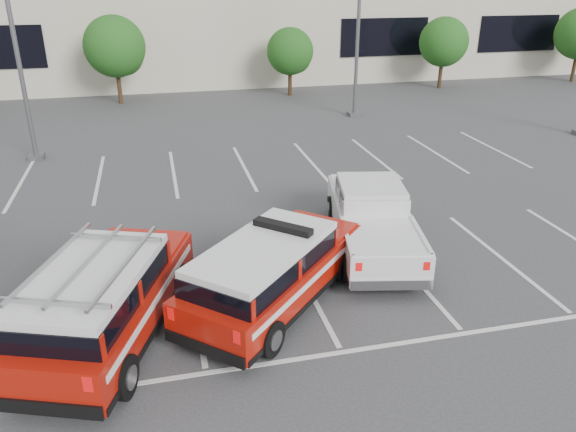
# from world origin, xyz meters

# --- Properties ---
(ground) EXTENTS (120.00, 120.00, 0.00)m
(ground) POSITION_xyz_m (0.00, 0.00, 0.00)
(ground) COLOR #373739
(ground) RESTS_ON ground
(stall_markings) EXTENTS (23.00, 15.00, 0.01)m
(stall_markings) POSITION_xyz_m (0.00, 4.50, 0.01)
(stall_markings) COLOR silver
(stall_markings) RESTS_ON ground
(convention_building) EXTENTS (60.00, 16.99, 13.20)m
(convention_building) POSITION_xyz_m (0.18, 31.86, 4.72)
(convention_building) COLOR beige
(convention_building) RESTS_ON ground
(tree_mid_left) EXTENTS (3.37, 3.37, 4.85)m
(tree_mid_left) POSITION_xyz_m (-4.91, 22.05, 3.04)
(tree_mid_left) COLOR #3F2B19
(tree_mid_left) RESTS_ON ground
(tree_mid_right) EXTENTS (2.77, 2.77, 3.99)m
(tree_mid_right) POSITION_xyz_m (5.09, 22.05, 2.50)
(tree_mid_right) COLOR #3F2B19
(tree_mid_right) RESTS_ON ground
(tree_right) EXTENTS (3.07, 3.07, 4.42)m
(tree_right) POSITION_xyz_m (15.09, 22.05, 2.77)
(tree_right) COLOR #3F2B19
(tree_right) RESTS_ON ground
(light_pole_left) EXTENTS (0.90, 0.60, 10.24)m
(light_pole_left) POSITION_xyz_m (-8.00, 12.00, 5.19)
(light_pole_left) COLOR #59595E
(light_pole_left) RESTS_ON ground
(light_pole_mid) EXTENTS (0.90, 0.60, 10.24)m
(light_pole_mid) POSITION_xyz_m (7.00, 16.00, 5.19)
(light_pole_mid) COLOR #59595E
(light_pole_mid) RESTS_ON ground
(fire_chief_suv) EXTENTS (4.99, 5.14, 1.85)m
(fire_chief_suv) POSITION_xyz_m (-0.96, -0.82, 0.76)
(fire_chief_suv) COLOR #9E1107
(fire_chief_suv) RESTS_ON ground
(white_pickup) EXTENTS (3.03, 5.82, 1.70)m
(white_pickup) POSITION_xyz_m (2.28, 1.45, 0.68)
(white_pickup) COLOR silver
(white_pickup) RESTS_ON ground
(ladder_suv) EXTENTS (3.75, 5.63, 2.07)m
(ladder_suv) POSITION_xyz_m (-4.51, -1.32, 0.83)
(ladder_suv) COLOR #9E1107
(ladder_suv) RESTS_ON ground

